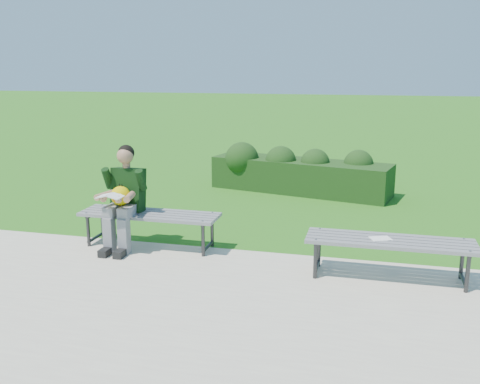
% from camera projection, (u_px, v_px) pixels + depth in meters
% --- Properties ---
extents(ground, '(80.00, 80.00, 0.00)m').
position_uv_depth(ground, '(232.00, 251.00, 6.84)').
color(ground, '#187615').
rests_on(ground, ground).
extents(walkway, '(30.00, 3.50, 0.02)m').
position_uv_depth(walkway, '(185.00, 308.00, 5.19)').
color(walkway, '#B5AD96').
rests_on(walkway, ground).
extents(hedge, '(3.44, 1.56, 0.89)m').
position_uv_depth(hedge, '(296.00, 171.00, 10.00)').
color(hedge, '#1D4013').
rests_on(hedge, ground).
extents(bench_left, '(1.80, 0.50, 0.46)m').
position_uv_depth(bench_left, '(150.00, 217.00, 6.86)').
color(bench_left, slate).
rests_on(bench_left, walkway).
extents(bench_right, '(1.80, 0.50, 0.46)m').
position_uv_depth(bench_right, '(390.00, 244.00, 5.81)').
color(bench_right, slate).
rests_on(bench_right, walkway).
extents(seated_boy, '(0.56, 0.76, 1.31)m').
position_uv_depth(seated_boy, '(124.00, 195.00, 6.78)').
color(seated_boy, gray).
rests_on(seated_boy, walkway).
extents(paper_sheet, '(0.26, 0.23, 0.01)m').
position_uv_depth(paper_sheet, '(381.00, 238.00, 5.82)').
color(paper_sheet, white).
rests_on(paper_sheet, bench_right).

